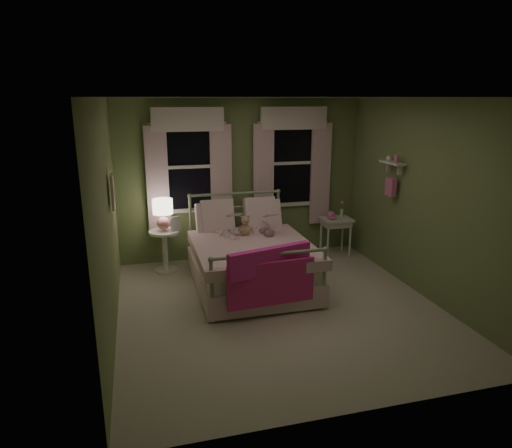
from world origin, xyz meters
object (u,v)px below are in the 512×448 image
object	(u,v)px
teddy_bear	(245,227)
nightstand_right	(336,224)
bed	(250,259)
nightstand_left	(165,245)
table_lamp	(163,211)
child_right	(261,213)
child_left	(224,214)

from	to	relation	value
teddy_bear	nightstand_right	distance (m)	1.84
bed	nightstand_right	distance (m)	1.93
nightstand_left	nightstand_right	distance (m)	2.84
bed	teddy_bear	distance (m)	0.49
teddy_bear	table_lamp	distance (m)	1.28
nightstand_left	nightstand_right	size ratio (longest dim) A/B	1.02
nightstand_left	nightstand_right	bearing A→B (deg)	0.43
teddy_bear	nightstand_left	size ratio (longest dim) A/B	0.46
bed	table_lamp	xyz separation A→B (m)	(-1.13, 0.85, 0.57)
bed	child_right	size ratio (longest dim) A/B	2.75
teddy_bear	nightstand_left	world-z (taller)	teddy_bear
bed	nightstand_right	size ratio (longest dim) A/B	3.18
bed	nightstand_left	xyz separation A→B (m)	(-1.13, 0.85, 0.03)
nightstand_left	child_left	bearing A→B (deg)	-27.08
teddy_bear	nightstand_right	size ratio (longest dim) A/B	0.47
table_lamp	child_left	bearing A→B (deg)	-27.08
child_left	teddy_bear	distance (m)	0.37
child_left	child_right	distance (m)	0.56
table_lamp	bed	bearing A→B (deg)	-37.17
child_left	child_right	xyz separation A→B (m)	(0.56, 0.00, -0.03)
table_lamp	nightstand_right	size ratio (longest dim) A/B	0.73
child_right	teddy_bear	size ratio (longest dim) A/B	2.45
bed	nightstand_left	distance (m)	1.41
child_left	nightstand_left	xyz separation A→B (m)	(-0.85, 0.43, -0.55)
nightstand_right	child_left	bearing A→B (deg)	-167.17
child_right	bed	bearing A→B (deg)	51.72
child_right	nightstand_left	size ratio (longest dim) A/B	1.14
child_right	child_left	bearing A→B (deg)	-4.68
teddy_bear	nightstand_right	bearing A→B (deg)	19.67
teddy_bear	nightstand_left	bearing A→B (deg)	152.31
bed	child_right	world-z (taller)	child_right
bed	child_left	distance (m)	0.77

